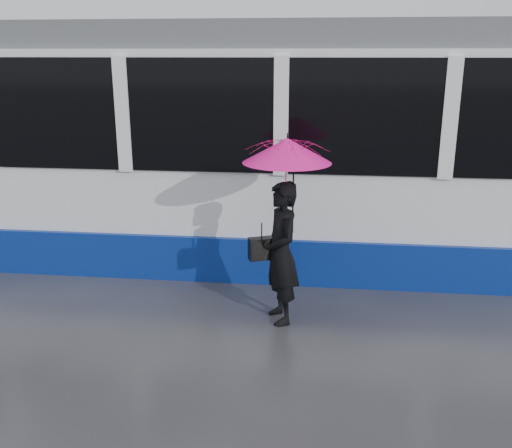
# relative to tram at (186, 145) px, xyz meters

# --- Properties ---
(ground) EXTENTS (90.00, 90.00, 0.00)m
(ground) POSITION_rel_tram_xyz_m (1.10, -2.50, -1.64)
(ground) COLOR #27282C
(ground) RESTS_ON ground
(rails) EXTENTS (34.00, 1.51, 0.02)m
(rails) POSITION_rel_tram_xyz_m (1.10, -0.00, -1.63)
(rails) COLOR #3F3D38
(rails) RESTS_ON ground
(tram) EXTENTS (26.00, 2.56, 3.35)m
(tram) POSITION_rel_tram_xyz_m (0.00, 0.00, 0.00)
(tram) COLOR white
(tram) RESTS_ON ground
(woman) EXTENTS (0.59, 0.70, 1.62)m
(woman) POSITION_rel_tram_xyz_m (1.60, -2.27, -0.83)
(woman) COLOR black
(woman) RESTS_ON ground
(umbrella) EXTENTS (1.25, 1.25, 1.10)m
(umbrella) POSITION_rel_tram_xyz_m (1.65, -2.27, 0.14)
(umbrella) COLOR #F11474
(umbrella) RESTS_ON ground
(handbag) EXTENTS (0.32, 0.23, 0.43)m
(handbag) POSITION_rel_tram_xyz_m (1.38, -2.25, -0.79)
(handbag) COLOR black
(handbag) RESTS_ON ground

